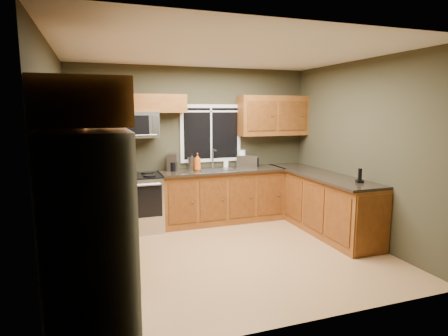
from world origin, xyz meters
TOP-DOWN VIEW (x-y plane):
  - floor at (0.00, 0.00)m, footprint 4.20×4.20m
  - ceiling at (0.00, 0.00)m, footprint 4.20×4.20m
  - back_wall at (0.00, 1.80)m, footprint 4.20×0.00m
  - front_wall at (0.00, -1.80)m, footprint 4.20×0.00m
  - left_wall at (-2.10, 0.00)m, footprint 0.00×3.60m
  - right_wall at (2.10, 0.00)m, footprint 0.00×3.60m
  - window at (0.30, 1.78)m, footprint 1.12×0.03m
  - base_cabinets_left at (-1.80, 0.48)m, footprint 0.60×2.65m
  - countertop_left at (-1.78, 0.48)m, footprint 0.65×2.65m
  - base_cabinets_back at (0.42, 1.50)m, footprint 2.17×0.60m
  - countertop_back at (0.42, 1.48)m, footprint 2.17×0.65m
  - base_cabinets_peninsula at (1.80, 0.54)m, footprint 0.60×2.52m
  - countertop_peninsula at (1.78, 0.55)m, footprint 0.65×2.50m
  - upper_cabinets_left at (-1.94, 0.48)m, footprint 0.33×2.65m
  - upper_cabinets_back_left at (-0.85, 1.64)m, footprint 1.30×0.33m
  - upper_cabinets_back_right at (1.45, 1.64)m, footprint 1.30×0.33m
  - upper_cabinet_over_fridge at (-1.74, -1.30)m, footprint 0.72×0.90m
  - refrigerator at (-1.74, -1.30)m, footprint 0.74×0.90m
  - range at (-1.05, 1.47)m, footprint 0.76×0.69m
  - microwave at (-1.05, 1.61)m, footprint 0.76×0.41m
  - sink at (0.30, 1.49)m, footprint 0.60×0.42m
  - toaster_oven at (0.90, 1.53)m, footprint 0.44×0.41m
  - coffee_maker at (-0.44, 1.64)m, footprint 0.22×0.27m
  - kettle at (-0.09, 1.65)m, footprint 0.19×0.19m
  - paper_towel_roll at (0.85, 1.68)m, footprint 0.16×0.16m
  - soap_bottle_a at (-0.03, 1.50)m, footprint 0.14×0.14m
  - soap_bottle_b at (0.55, 1.70)m, footprint 0.09×0.10m
  - cordless_phone at (1.87, -0.30)m, footprint 0.12×0.12m

SIDE VIEW (x-z plane):
  - floor at x=0.00m, z-range 0.00..0.00m
  - base_cabinets_peninsula at x=1.80m, z-range 0.00..0.90m
  - base_cabinets_left at x=-1.80m, z-range 0.00..0.90m
  - base_cabinets_back at x=0.42m, z-range 0.00..0.90m
  - range at x=-1.05m, z-range 0.00..0.94m
  - refrigerator at x=-1.74m, z-range 0.00..1.80m
  - countertop_left at x=-1.78m, z-range 0.90..0.94m
  - countertop_back at x=0.42m, z-range 0.90..0.94m
  - countertop_peninsula at x=1.78m, z-range 0.90..0.94m
  - sink at x=0.30m, z-range 0.77..1.13m
  - cordless_phone at x=1.87m, z-range 0.90..1.10m
  - soap_bottle_b at x=0.55m, z-range 0.94..1.11m
  - toaster_oven at x=0.90m, z-range 0.94..1.17m
  - kettle at x=-0.09m, z-range 0.93..1.19m
  - coffee_maker at x=-0.44m, z-range 0.93..1.22m
  - soap_bottle_a at x=-0.03m, z-range 0.94..1.24m
  - paper_towel_roll at x=0.85m, z-range 0.92..1.26m
  - back_wall at x=0.00m, z-range -0.75..3.45m
  - front_wall at x=0.00m, z-range -0.75..3.45m
  - left_wall at x=-2.10m, z-range -0.45..3.15m
  - right_wall at x=2.10m, z-range -0.45..3.15m
  - window at x=0.30m, z-range 1.04..2.06m
  - microwave at x=-1.05m, z-range 1.52..1.94m
  - upper_cabinets_left at x=-1.94m, z-range 1.50..2.22m
  - upper_cabinets_back_right at x=1.45m, z-range 1.50..2.22m
  - upper_cabinet_over_fridge at x=-1.74m, z-range 1.84..2.22m
  - upper_cabinets_back_left at x=-0.85m, z-range 1.92..2.22m
  - ceiling at x=0.00m, z-range 2.70..2.70m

